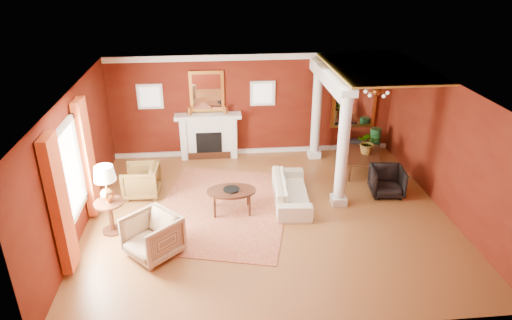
{
  "coord_description": "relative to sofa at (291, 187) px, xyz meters",
  "views": [
    {
      "loc": [
        -1.14,
        -8.78,
        5.46
      ],
      "look_at": [
        -0.23,
        0.47,
        1.15
      ],
      "focal_mm": 32.0,
      "sensor_mm": 36.0,
      "label": 1
    }
  ],
  "objects": [
    {
      "name": "column_back",
      "position": [
        1.09,
        2.47,
        1.03
      ],
      "size": [
        0.36,
        0.36,
        2.8
      ],
      "color": "silver",
      "rests_on": "ground"
    },
    {
      "name": "flank_window_right",
      "position": [
        -0.36,
        2.94,
        1.41
      ],
      "size": [
        0.7,
        0.07,
        0.7
      ],
      "color": "silver",
      "rests_on": "room_shell"
    },
    {
      "name": "crown_trim",
      "position": [
        -0.61,
        2.93,
        2.43
      ],
      "size": [
        8.0,
        0.08,
        0.16
      ],
      "primitive_type": "cube",
      "color": "silver",
      "rests_on": "room_shell"
    },
    {
      "name": "column_front",
      "position": [
        1.09,
        -0.23,
        1.03
      ],
      "size": [
        0.36,
        0.36,
        2.8
      ],
      "color": "silver",
      "rests_on": "ground"
    },
    {
      "name": "potted_plant",
      "position": [
        2.28,
        1.43,
        0.67
      ],
      "size": [
        0.75,
        0.79,
        0.49
      ],
      "primitive_type": "imported",
      "rotation": [
        0.0,
        0.0,
        -0.36
      ],
      "color": "#26591E",
      "rests_on": "dining_table"
    },
    {
      "name": "coffee_table",
      "position": [
        -1.42,
        -0.33,
        0.12
      ],
      "size": [
        1.11,
        1.11,
        0.56
      ],
      "rotation": [
        0.0,
        0.0,
        0.06
      ],
      "color": "black",
      "rests_on": "ground"
    },
    {
      "name": "rug",
      "position": [
        -1.62,
        -0.15,
        -0.39
      ],
      "size": [
        3.8,
        4.51,
        0.02
      ],
      "primitive_type": "cube",
      "rotation": [
        0.0,
        0.0,
        -0.25
      ],
      "color": "maroon",
      "rests_on": "ground"
    },
    {
      "name": "dining_mirror",
      "position": [
        2.29,
        2.93,
        1.16
      ],
      "size": [
        1.3,
        0.07,
        1.7
      ],
      "color": "gold",
      "rests_on": "room_shell"
    },
    {
      "name": "fireplace",
      "position": [
        -1.91,
        2.79,
        0.25
      ],
      "size": [
        1.85,
        0.42,
        1.29
      ],
      "color": "silver",
      "rests_on": "ground"
    },
    {
      "name": "side_table",
      "position": [
        -3.98,
        -0.87,
        0.64
      ],
      "size": [
        0.61,
        0.61,
        1.53
      ],
      "rotation": [
        0.0,
        0.0,
        -0.43
      ],
      "color": "black",
      "rests_on": "ground"
    },
    {
      "name": "green_urn",
      "position": [
        2.84,
        2.4,
        -0.07
      ],
      "size": [
        0.35,
        0.35,
        0.83
      ],
      "color": "#133D1D",
      "rests_on": "ground"
    },
    {
      "name": "armchair_stripe",
      "position": [
        -3.02,
        -1.79,
        0.07
      ],
      "size": [
        1.24,
        1.24,
        0.93
      ],
      "primitive_type": "imported",
      "rotation": [
        0.0,
        0.0,
        -0.82
      ],
      "color": "tan",
      "rests_on": "ground"
    },
    {
      "name": "dining_chair_far",
      "position": [
        2.25,
        2.41,
        -0.05
      ],
      "size": [
        0.85,
        0.83,
        0.69
      ],
      "primitive_type": "imported",
      "rotation": [
        0.0,
        0.0,
        2.77
      ],
      "color": "black",
      "rests_on": "ground"
    },
    {
      "name": "amber_ceiling",
      "position": [
        2.24,
        1.22,
        2.48
      ],
      "size": [
        2.3,
        3.4,
        0.04
      ],
      "primitive_type": "cube",
      "color": "gold",
      "rests_on": "room_shell"
    },
    {
      "name": "coffee_book",
      "position": [
        -1.43,
        -0.38,
        0.28
      ],
      "size": [
        0.15,
        0.1,
        0.23
      ],
      "primitive_type": "imported",
      "rotation": [
        0.0,
        0.0,
        0.51
      ],
      "color": "black",
      "rests_on": "coffee_table"
    },
    {
      "name": "sofa",
      "position": [
        0.0,
        0.0,
        0.0
      ],
      "size": [
        0.73,
        2.05,
        0.79
      ],
      "primitive_type": "imported",
      "rotation": [
        0.0,
        0.0,
        1.5
      ],
      "color": "#EBE1C6",
      "rests_on": "ground"
    },
    {
      "name": "flank_window_left",
      "position": [
        -3.46,
        2.94,
        1.41
      ],
      "size": [
        0.7,
        0.07,
        0.7
      ],
      "color": "silver",
      "rests_on": "room_shell"
    },
    {
      "name": "dining_chair_near",
      "position": [
        2.37,
        0.12,
        -0.0
      ],
      "size": [
        0.84,
        0.8,
        0.78
      ],
      "primitive_type": "imported",
      "rotation": [
        0.0,
        0.0,
        -0.13
      ],
      "color": "black",
      "rests_on": "ground"
    },
    {
      "name": "dining_table",
      "position": [
        2.22,
        1.38,
        0.02
      ],
      "size": [
        0.94,
        1.56,
        0.82
      ],
      "primitive_type": "imported",
      "rotation": [
        0.0,
        0.0,
        1.26
      ],
      "color": "black",
      "rests_on": "ground"
    },
    {
      "name": "ground",
      "position": [
        -0.61,
        -0.53,
        -0.39
      ],
      "size": [
        8.0,
        8.0,
        0.0
      ],
      "primitive_type": "plane",
      "color": "brown",
      "rests_on": "ground"
    },
    {
      "name": "overmantel_mirror",
      "position": [
        -1.91,
        2.93,
        1.51
      ],
      "size": [
        0.95,
        0.07,
        1.15
      ],
      "color": "gold",
      "rests_on": "fireplace"
    },
    {
      "name": "base_trim",
      "position": [
        -0.61,
        2.93,
        -0.33
      ],
      "size": [
        8.0,
        0.08,
        0.12
      ],
      "primitive_type": "cube",
      "color": "silver",
      "rests_on": "ground"
    },
    {
      "name": "chandelier",
      "position": [
        2.29,
        1.27,
        1.85
      ],
      "size": [
        0.6,
        0.62,
        0.75
      ],
      "color": "#B17037",
      "rests_on": "room_shell"
    },
    {
      "name": "armchair_leopard",
      "position": [
        -3.55,
        0.67,
        0.03
      ],
      "size": [
        0.81,
        0.86,
        0.85
      ],
      "primitive_type": "imported",
      "rotation": [
        0.0,
        0.0,
        -1.62
      ],
      "color": "black",
      "rests_on": "ground"
    },
    {
      "name": "room_shell",
      "position": [
        -0.61,
        -0.53,
        1.62
      ],
      "size": [
        8.04,
        7.04,
        2.92
      ],
      "color": "#581B0C",
      "rests_on": "ground"
    },
    {
      "name": "left_window",
      "position": [
        -4.5,
        -1.13,
        1.03
      ],
      "size": [
        0.21,
        2.55,
        2.6
      ],
      "color": "white",
      "rests_on": "room_shell"
    },
    {
      "name": "header_beam",
      "position": [
        1.09,
        1.37,
        2.23
      ],
      "size": [
        0.3,
        3.2,
        0.32
      ],
      "primitive_type": "cube",
      "color": "silver",
      "rests_on": "column_front"
    }
  ]
}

